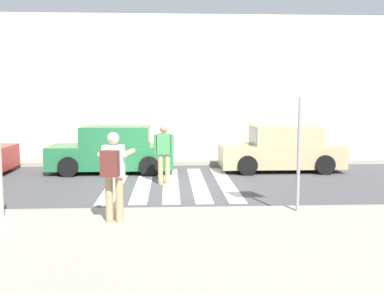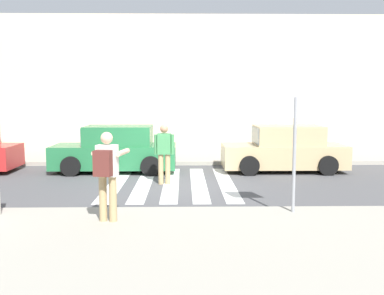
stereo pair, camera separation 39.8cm
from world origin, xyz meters
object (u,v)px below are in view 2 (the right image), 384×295
object	(u,v)px
photographer_with_backpack	(107,169)
parked_car_green	(116,150)
parked_car_tan	(284,150)
stop_sign	(295,117)
pedestrian_crossing	(164,151)

from	to	relation	value
photographer_with_backpack	parked_car_green	bearing A→B (deg)	97.13
parked_car_green	parked_car_tan	distance (m)	5.71
stop_sign	parked_car_tan	distance (m)	6.21
parked_car_green	parked_car_tan	bearing A→B (deg)	-0.00
stop_sign	parked_car_tan	bearing A→B (deg)	79.07
pedestrian_crossing	parked_car_tan	size ratio (longest dim) A/B	0.42
photographer_with_backpack	pedestrian_crossing	xyz separation A→B (m)	(0.90, 4.38, -0.19)
stop_sign	photographer_with_backpack	bearing A→B (deg)	-169.79
stop_sign	pedestrian_crossing	world-z (taller)	stop_sign
stop_sign	parked_car_green	bearing A→B (deg)	127.53
pedestrian_crossing	parked_car_green	distance (m)	2.83
photographer_with_backpack	parked_car_green	world-z (taller)	photographer_with_backpack
pedestrian_crossing	parked_car_green	xyz separation A→B (m)	(-1.73, 2.23, -0.25)
photographer_with_backpack	stop_sign	bearing A→B (deg)	10.21
photographer_with_backpack	parked_car_tan	world-z (taller)	photographer_with_backpack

